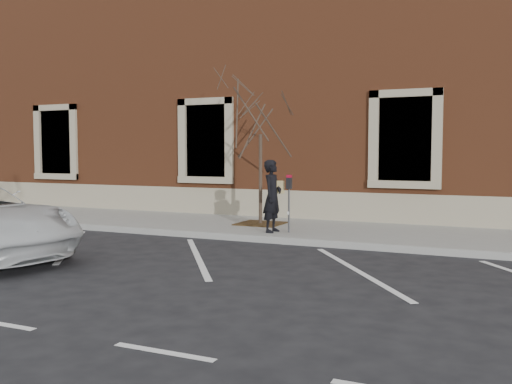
% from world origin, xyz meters
% --- Properties ---
extents(ground, '(120.00, 120.00, 0.00)m').
position_xyz_m(ground, '(0.00, 0.00, 0.00)').
color(ground, '#28282B').
rests_on(ground, ground).
extents(sidewalk_near, '(40.00, 3.50, 0.15)m').
position_xyz_m(sidewalk_near, '(0.00, 1.75, 0.07)').
color(sidewalk_near, '#98968E').
rests_on(sidewalk_near, ground).
extents(curb_near, '(40.00, 0.12, 0.15)m').
position_xyz_m(curb_near, '(0.00, -0.05, 0.07)').
color(curb_near, '#9E9E99').
rests_on(curb_near, ground).
extents(parking_stripes, '(28.00, 4.40, 0.01)m').
position_xyz_m(parking_stripes, '(0.00, -2.20, 0.00)').
color(parking_stripes, silver).
rests_on(parking_stripes, ground).
extents(building_civic, '(40.00, 8.62, 8.00)m').
position_xyz_m(building_civic, '(0.00, 7.74, 4.00)').
color(building_civic, brown).
rests_on(building_civic, ground).
extents(man, '(0.43, 0.64, 1.73)m').
position_xyz_m(man, '(0.42, 0.61, 1.01)').
color(man, black).
rests_on(man, sidewalk_near).
extents(parking_meter, '(0.12, 0.10, 1.37)m').
position_xyz_m(parking_meter, '(0.79, 0.75, 1.10)').
color(parking_meter, '#595B60').
rests_on(parking_meter, sidewalk_near).
extents(tree_grate, '(1.15, 1.15, 0.03)m').
position_xyz_m(tree_grate, '(-0.45, 1.88, 0.16)').
color(tree_grate, '#473016').
rests_on(tree_grate, sidewalk_near).
extents(sapling, '(2.59, 2.59, 4.32)m').
position_xyz_m(sapling, '(-0.45, 1.88, 3.17)').
color(sapling, '#3E2F26').
rests_on(sapling, sidewalk_near).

